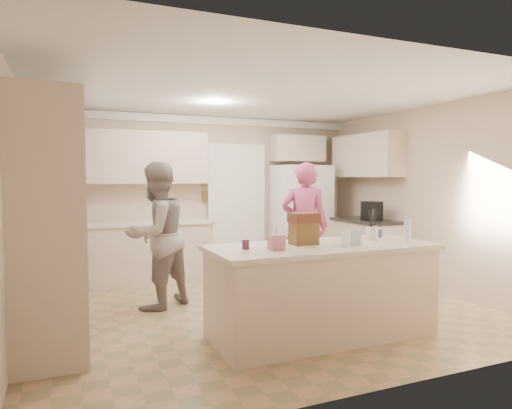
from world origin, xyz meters
name	(u,v)px	position (x,y,z in m)	size (l,w,h in m)	color
floor	(260,309)	(0.00, 0.00, -0.01)	(5.20, 4.60, 0.02)	tan
ceiling	(260,92)	(0.00, 0.00, 2.61)	(5.20, 4.60, 0.02)	white
wall_back	(205,195)	(0.00, 2.31, 1.30)	(5.20, 0.02, 2.60)	beige
wall_front	(385,218)	(0.00, -2.31, 1.30)	(5.20, 0.02, 2.60)	beige
wall_left	(15,208)	(-2.61, 0.00, 1.30)	(0.02, 4.60, 2.60)	beige
wall_right	(428,198)	(2.61, 0.00, 1.30)	(0.02, 4.60, 2.60)	beige
crown_back	(205,120)	(0.00, 2.26, 2.53)	(5.20, 0.08, 0.12)	white
pantry_bank	(51,218)	(-2.30, 0.20, 1.18)	(0.60, 2.60, 2.35)	beige
back_base_cab	(138,254)	(-1.15, 2.00, 0.44)	(2.20, 0.60, 0.88)	beige
back_countertop	(137,223)	(-1.15, 1.99, 0.90)	(2.24, 0.63, 0.04)	beige
back_upper_cab	(135,157)	(-1.15, 2.12, 1.90)	(2.20, 0.35, 0.80)	beige
doorway_opening	(236,209)	(0.55, 2.28, 1.05)	(0.90, 0.06, 2.10)	black
doorway_casing	(237,209)	(0.55, 2.24, 1.05)	(1.02, 0.03, 2.22)	white
wall_frame_upper	(206,180)	(0.02, 2.27, 1.55)	(0.15, 0.02, 0.20)	brown
wall_frame_lower	(206,196)	(0.02, 2.27, 1.28)	(0.15, 0.02, 0.20)	brown
refrigerator	(301,217)	(1.62, 1.93, 0.90)	(0.90, 0.70, 1.80)	white
fridge_seam	(311,219)	(1.62, 1.58, 0.90)	(0.01, 0.02, 1.78)	gray
fridge_dispenser	(300,205)	(1.40, 1.57, 1.15)	(0.22, 0.03, 0.35)	black
fridge_handle_l	(309,210)	(1.57, 1.56, 1.05)	(0.02, 0.02, 0.85)	silver
fridge_handle_r	(314,210)	(1.67, 1.56, 1.05)	(0.02, 0.02, 0.85)	silver
over_fridge_cab	(298,149)	(1.65, 2.12, 2.10)	(0.95, 0.35, 0.45)	beige
right_base_cab	(366,249)	(2.30, 1.00, 0.44)	(0.60, 1.20, 0.88)	beige
right_countertop	(366,221)	(2.29, 1.00, 0.90)	(0.63, 1.24, 0.04)	#2D2B28
right_upper_cab	(366,156)	(2.43, 1.20, 1.95)	(0.35, 1.50, 0.70)	beige
coffee_maker	(372,211)	(2.25, 0.80, 1.07)	(0.22, 0.28, 0.30)	black
island_base	(321,293)	(0.20, -1.10, 0.44)	(2.20, 0.90, 0.88)	beige
island_top	(322,247)	(0.20, -1.10, 0.90)	(2.28, 0.96, 0.05)	beige
utensil_crock	(372,234)	(0.85, -1.05, 1.00)	(0.13, 0.13, 0.15)	white
tissue_box	(276,242)	(-0.35, -1.20, 1.00)	(0.13, 0.13, 0.14)	#DA6F8B
tissue_plume	(276,231)	(-0.35, -1.20, 1.10)	(0.08, 0.08, 0.08)	white
dollhouse_body	(304,233)	(0.05, -1.00, 1.04)	(0.26, 0.18, 0.22)	brown
dollhouse_roof	(304,218)	(0.05, -1.00, 1.20)	(0.28, 0.20, 0.10)	#592D1E
jam_jar	(246,244)	(-0.60, -1.05, 0.97)	(0.07, 0.07, 0.09)	#59263F
greeting_card_a	(346,239)	(0.35, -1.30, 1.01)	(0.12, 0.01, 0.16)	white
greeting_card_b	(356,237)	(0.50, -1.25, 1.01)	(0.12, 0.01, 0.16)	silver
water_bottle	(407,230)	(1.15, -1.25, 1.04)	(0.07, 0.07, 0.24)	silver
shaker_salt	(375,234)	(1.02, -0.88, 0.97)	(0.05, 0.05, 0.09)	#3C4798
shaker_pepper	(380,233)	(1.09, -0.88, 0.97)	(0.05, 0.05, 0.09)	#3C4798
teen_boy	(156,235)	(-1.14, 0.55, 0.89)	(0.87, 0.68, 1.79)	gray
teen_girl	(305,226)	(0.98, 0.65, 0.90)	(0.66, 0.43, 1.81)	#BA4C56
fridge_magnets	(312,219)	(1.62, 1.57, 0.90)	(0.76, 0.02, 1.44)	tan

